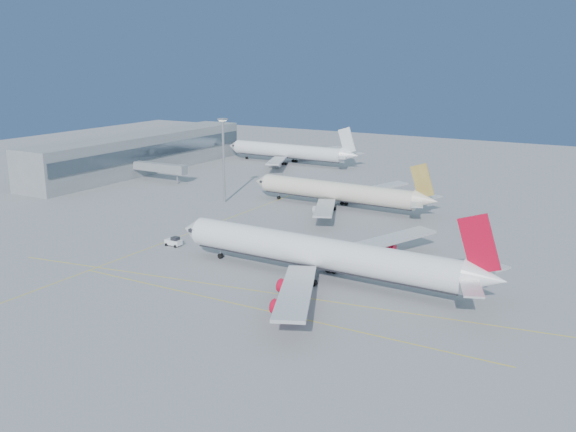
# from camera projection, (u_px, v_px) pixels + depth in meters

# --- Properties ---
(ground) EXTENTS (500.00, 500.00, 0.00)m
(ground) POSITION_uv_depth(u_px,v_px,m) (279.00, 283.00, 132.62)
(ground) COLOR slate
(ground) RESTS_ON ground
(terminal) EXTENTS (18.40, 110.00, 15.00)m
(terminal) POSITION_uv_depth(u_px,v_px,m) (141.00, 153.00, 257.82)
(terminal) COLOR gray
(terminal) RESTS_ON ground
(jet_bridge) EXTENTS (23.60, 3.60, 6.90)m
(jet_bridge) POSITION_uv_depth(u_px,v_px,m) (162.00, 168.00, 236.91)
(jet_bridge) COLOR gray
(jet_bridge) RESTS_ON ground
(taxiway_lines) EXTENTS (118.86, 140.00, 0.02)m
(taxiway_lines) POSITION_uv_depth(u_px,v_px,m) (237.00, 263.00, 145.07)
(taxiway_lines) COLOR #DCC10C
(taxiway_lines) RESTS_ON ground
(airliner_virgin) EXTENTS (75.01, 67.46, 18.53)m
(airliner_virgin) POSITION_uv_depth(u_px,v_px,m) (324.00, 254.00, 133.33)
(airliner_virgin) COLOR white
(airliner_virgin) RESTS_ON ground
(airliner_etihad) EXTENTS (62.67, 57.91, 16.37)m
(airliner_etihad) POSITION_uv_depth(u_px,v_px,m) (340.00, 192.00, 196.38)
(airliner_etihad) COLOR beige
(airliner_etihad) RESTS_ON ground
(airliner_third) EXTENTS (65.15, 60.13, 17.49)m
(airliner_third) POSITION_uv_depth(u_px,v_px,m) (290.00, 151.00, 276.22)
(airliner_third) COLOR white
(airliner_third) RESTS_ON ground
(pushback_tug) EXTENTS (4.14, 2.57, 2.31)m
(pushback_tug) POSITION_uv_depth(u_px,v_px,m) (174.00, 242.00, 157.99)
(pushback_tug) COLOR white
(pushback_tug) RESTS_ON ground
(light_mast) EXTENTS (2.30, 2.30, 26.64)m
(light_mast) POSITION_uv_depth(u_px,v_px,m) (223.00, 153.00, 201.12)
(light_mast) COLOR gray
(light_mast) RESTS_ON ground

